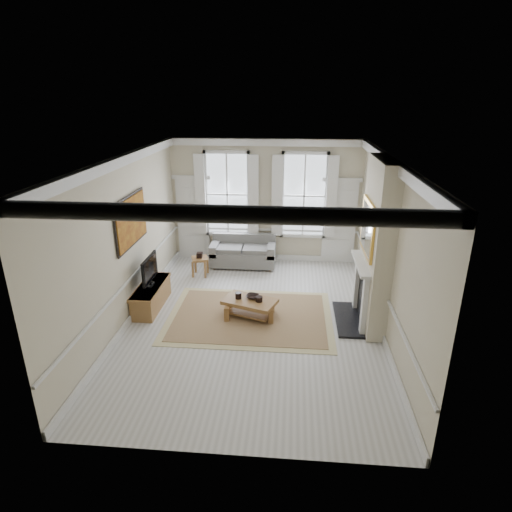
# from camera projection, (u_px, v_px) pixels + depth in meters

# --- Properties ---
(floor) EXTENTS (7.20, 7.20, 0.00)m
(floor) POSITION_uv_depth(u_px,v_px,m) (254.00, 321.00, 9.05)
(floor) COLOR #B7B5AD
(floor) RESTS_ON ground
(ceiling) EXTENTS (7.20, 7.20, 0.00)m
(ceiling) POSITION_uv_depth(u_px,v_px,m) (253.00, 158.00, 7.83)
(ceiling) COLOR white
(ceiling) RESTS_ON back_wall
(back_wall) EXTENTS (5.20, 0.00, 5.20)m
(back_wall) POSITION_uv_depth(u_px,v_px,m) (265.00, 202.00, 11.79)
(back_wall) COLOR beige
(back_wall) RESTS_ON floor
(left_wall) EXTENTS (0.00, 7.20, 7.20)m
(left_wall) POSITION_uv_depth(u_px,v_px,m) (126.00, 241.00, 8.65)
(left_wall) COLOR beige
(left_wall) RESTS_ON floor
(right_wall) EXTENTS (0.00, 7.20, 7.20)m
(right_wall) POSITION_uv_depth(u_px,v_px,m) (388.00, 249.00, 8.23)
(right_wall) COLOR beige
(right_wall) RESTS_ON floor
(window_left) EXTENTS (1.26, 0.20, 2.20)m
(window_left) POSITION_uv_depth(u_px,v_px,m) (227.00, 194.00, 11.76)
(window_left) COLOR #B2BCC6
(window_left) RESTS_ON back_wall
(window_right) EXTENTS (1.26, 0.20, 2.20)m
(window_right) POSITION_uv_depth(u_px,v_px,m) (304.00, 196.00, 11.59)
(window_right) COLOR #B2BCC6
(window_right) RESTS_ON back_wall
(door_left) EXTENTS (0.90, 0.08, 2.30)m
(door_left) POSITION_uv_depth(u_px,v_px,m) (193.00, 220.00, 12.11)
(door_left) COLOR silver
(door_left) RESTS_ON floor
(door_right) EXTENTS (0.90, 0.08, 2.30)m
(door_right) POSITION_uv_depth(u_px,v_px,m) (339.00, 223.00, 11.78)
(door_right) COLOR silver
(door_right) RESTS_ON floor
(painting) EXTENTS (0.05, 1.66, 1.06)m
(painting) POSITION_uv_depth(u_px,v_px,m) (131.00, 221.00, 8.80)
(painting) COLOR #B17D1E
(painting) RESTS_ON left_wall
(chimney_breast) EXTENTS (0.35, 1.70, 3.38)m
(chimney_breast) POSITION_uv_depth(u_px,v_px,m) (377.00, 245.00, 8.43)
(chimney_breast) COLOR beige
(chimney_breast) RESTS_ON floor
(hearth) EXTENTS (0.55, 1.50, 0.05)m
(hearth) POSITION_uv_depth(u_px,v_px,m) (348.00, 319.00, 9.07)
(hearth) COLOR black
(hearth) RESTS_ON floor
(fireplace) EXTENTS (0.21, 1.45, 1.33)m
(fireplace) POSITION_uv_depth(u_px,v_px,m) (361.00, 289.00, 8.80)
(fireplace) COLOR silver
(fireplace) RESTS_ON floor
(mirror) EXTENTS (0.06, 1.26, 1.06)m
(mirror) POSITION_uv_depth(u_px,v_px,m) (367.00, 228.00, 8.32)
(mirror) COLOR gold
(mirror) RESTS_ON chimney_breast
(sofa) EXTENTS (1.76, 0.86, 0.84)m
(sofa) POSITION_uv_depth(u_px,v_px,m) (243.00, 253.00, 11.86)
(sofa) COLOR #61605E
(sofa) RESTS_ON floor
(side_table) EXTENTS (0.51, 0.51, 0.49)m
(side_table) POSITION_uv_depth(u_px,v_px,m) (200.00, 261.00, 11.17)
(side_table) COLOR brown
(side_table) RESTS_ON floor
(rug) EXTENTS (3.50, 2.60, 0.02)m
(rug) POSITION_uv_depth(u_px,v_px,m) (250.00, 316.00, 9.20)
(rug) COLOR #93714C
(rug) RESTS_ON floor
(coffee_table) EXTENTS (1.24, 0.97, 0.41)m
(coffee_table) POSITION_uv_depth(u_px,v_px,m) (250.00, 303.00, 9.08)
(coffee_table) COLOR brown
(coffee_table) RESTS_ON rug
(ceramic_pot_a) EXTENTS (0.14, 0.14, 0.14)m
(ceramic_pot_a) POSITION_uv_depth(u_px,v_px,m) (238.00, 295.00, 9.10)
(ceramic_pot_a) COLOR black
(ceramic_pot_a) RESTS_ON coffee_table
(ceramic_pot_b) EXTENTS (0.15, 0.15, 0.11)m
(ceramic_pot_b) POSITION_uv_depth(u_px,v_px,m) (259.00, 299.00, 8.97)
(ceramic_pot_b) COLOR black
(ceramic_pot_b) RESTS_ON coffee_table
(bowl) EXTENTS (0.33, 0.33, 0.07)m
(bowl) POSITION_uv_depth(u_px,v_px,m) (253.00, 296.00, 9.13)
(bowl) COLOR black
(bowl) RESTS_ON coffee_table
(tv_stand) EXTENTS (0.47, 1.47, 0.52)m
(tv_stand) POSITION_uv_depth(u_px,v_px,m) (151.00, 296.00, 9.55)
(tv_stand) COLOR brown
(tv_stand) RESTS_ON floor
(tv) EXTENTS (0.08, 0.90, 0.68)m
(tv) POSITION_uv_depth(u_px,v_px,m) (150.00, 269.00, 9.31)
(tv) COLOR black
(tv) RESTS_ON tv_stand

